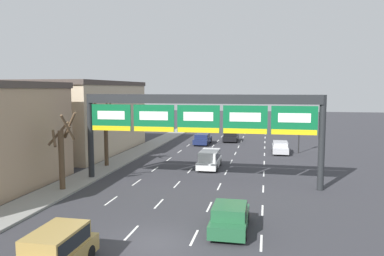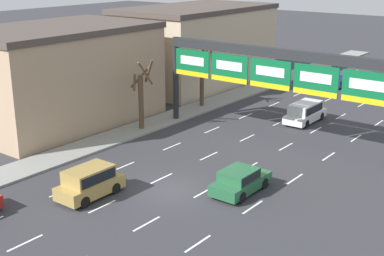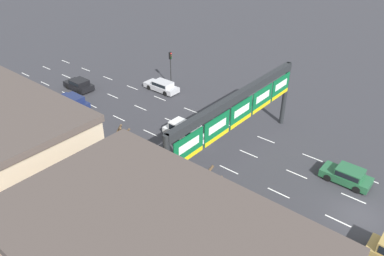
# 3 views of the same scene
# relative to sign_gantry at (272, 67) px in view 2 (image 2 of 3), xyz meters

# --- Properties ---
(ground_plane) EXTENTS (220.00, 220.00, 0.00)m
(ground_plane) POSITION_rel_sign_gantry_xyz_m (-0.00, -11.41, -5.59)
(ground_plane) COLOR #333338
(sidewalk_left) EXTENTS (2.80, 110.00, 0.15)m
(sidewalk_left) POSITION_rel_sign_gantry_xyz_m (-9.65, -11.41, -5.51)
(sidewalk_left) COLOR gray
(sidewalk_left) RESTS_ON ground_plane
(lane_dashes) EXTENTS (10.02, 67.00, 0.01)m
(lane_dashes) POSITION_rel_sign_gantry_xyz_m (-0.00, 2.09, -5.58)
(lane_dashes) COLOR white
(lane_dashes) RESTS_ON ground_plane
(sign_gantry) EXTENTS (18.57, 0.70, 6.99)m
(sign_gantry) POSITION_rel_sign_gantry_xyz_m (0.00, 0.00, 0.00)
(sign_gantry) COLOR #232628
(sign_gantry) RESTS_ON ground_plane
(building_near) EXTENTS (9.99, 15.63, 7.95)m
(building_near) POSITION_rel_sign_gantry_xyz_m (-16.35, -6.15, -1.60)
(building_near) COLOR tan
(building_near) RESTS_ON ground_plane
(building_far) EXTENTS (9.95, 17.81, 8.30)m
(building_far) POSITION_rel_sign_gantry_xyz_m (-16.33, 12.49, -1.43)
(building_far) COLOR #C6B293
(building_far) RESTS_ON ground_plane
(suv_gold) EXTENTS (1.85, 3.91, 1.76)m
(suv_gold) POSITION_rel_sign_gantry_xyz_m (-3.15, -14.92, -4.61)
(suv_gold) COLOR #A88947
(suv_gold) RESTS_ON ground_plane
(suv_white) EXTENTS (1.84, 4.67, 1.67)m
(suv_white) POSITION_rel_sign_gantry_xyz_m (-0.08, 6.10, -4.66)
(suv_white) COLOR silver
(suv_white) RESTS_ON ground_plane
(car_navy) EXTENTS (1.92, 4.71, 1.44)m
(car_navy) POSITION_rel_sign_gantry_xyz_m (-3.27, 20.89, -4.82)
(car_navy) COLOR #19234C
(car_navy) RESTS_ON ground_plane
(car_green) EXTENTS (1.87, 4.10, 1.45)m
(car_green) POSITION_rel_sign_gantry_xyz_m (3.31, -9.18, -4.82)
(car_green) COLOR #235B38
(car_green) RESTS_ON ground_plane
(car_black) EXTENTS (1.96, 4.11, 1.39)m
(car_black) POSITION_rel_sign_gantry_xyz_m (0.18, 24.38, -4.84)
(car_black) COLOR black
(car_black) RESTS_ON ground_plane
(tree_bare_closest) EXTENTS (2.27, 1.98, 5.63)m
(tree_bare_closest) POSITION_rel_sign_gantry_xyz_m (-9.37, -3.74, -2.64)
(tree_bare_closest) COLOR brown
(tree_bare_closest) RESTS_ON sidewalk_left
(tree_bare_second) EXTENTS (1.96, 2.31, 6.10)m
(tree_bare_second) POSITION_rel_sign_gantry_xyz_m (-9.69, 4.71, -2.16)
(tree_bare_second) COLOR brown
(tree_bare_second) RESTS_ON sidewalk_left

